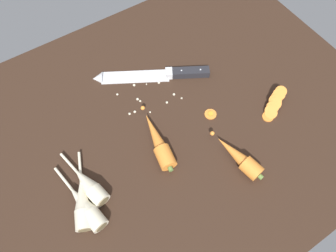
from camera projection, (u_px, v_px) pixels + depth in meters
ground_plane at (164, 127)px, 84.88cm from camera, size 120.00×90.00×4.00cm
chefs_knife at (149, 75)px, 90.12cm from camera, size 31.83×20.10×4.18cm
whole_carrot at (158, 142)px, 78.10cm from camera, size 6.73×20.13×4.20cm
whole_carrot_second at (240, 158)px, 76.03cm from camera, size 6.40×17.12×4.20cm
parsnip_front at (89, 185)px, 72.83cm from camera, size 6.20×17.62×4.00cm
parsnip_mid_left at (85, 206)px, 70.39cm from camera, size 6.07×19.66×4.00cm
parsnip_mid_right at (83, 203)px, 70.79cm from camera, size 9.08×18.82×4.00cm
carrot_slice_stack at (274, 104)px, 84.51cm from camera, size 10.51×6.87×3.90cm
carrot_slice_stray_near at (211, 114)px, 84.11cm from camera, size 3.32×3.32×0.70cm
mince_crumbs at (147, 94)px, 87.30cm from camera, size 15.78×12.22×0.81cm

